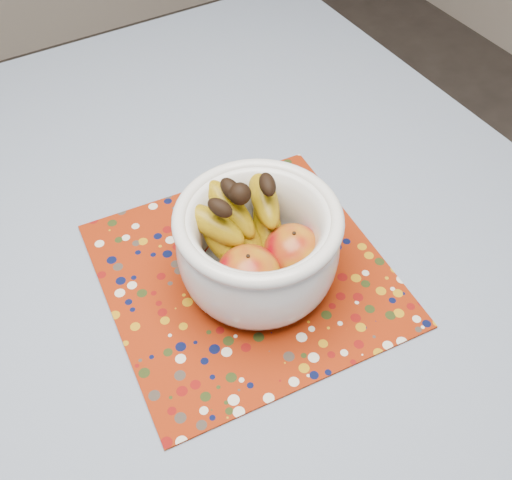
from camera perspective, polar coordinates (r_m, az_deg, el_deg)
table at (r=0.94m, az=-8.75°, el=-6.59°), size 1.20×1.20×0.75m
tablecloth at (r=0.87m, az=-9.36°, el=-3.57°), size 1.32×1.32×0.01m
placemat at (r=0.86m, az=-1.02°, el=-3.22°), size 0.42×0.42×0.00m
fruit_bowl at (r=0.80m, az=-0.17°, el=-0.02°), size 0.22×0.22×0.16m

